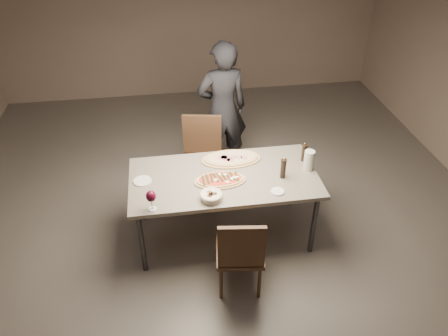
{
  "coord_description": "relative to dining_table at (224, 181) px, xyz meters",
  "views": [
    {
      "loc": [
        -0.51,
        -3.32,
        3.22
      ],
      "look_at": [
        0.0,
        0.0,
        0.85
      ],
      "focal_mm": 35.0,
      "sensor_mm": 36.0,
      "label": 1
    }
  ],
  "objects": [
    {
      "name": "room",
      "position": [
        0.0,
        0.0,
        0.71
      ],
      "size": [
        7.0,
        7.0,
        7.0
      ],
      "color": "#5A534D",
      "rests_on": "ground"
    },
    {
      "name": "ham_pizza",
      "position": [
        0.12,
        0.27,
        0.07
      ],
      "size": [
        0.6,
        0.33,
        0.04
      ],
      "rotation": [
        0.0,
        0.0,
        -0.38
      ],
      "color": "tan",
      "rests_on": "dining_table"
    },
    {
      "name": "wine_glass",
      "position": [
        -0.69,
        -0.38,
        0.2
      ],
      "size": [
        0.09,
        0.09,
        0.2
      ],
      "rotation": [
        0.0,
        0.0,
        -0.33
      ],
      "color": "silver",
      "rests_on": "dining_table"
    },
    {
      "name": "oil_dish",
      "position": [
        0.45,
        -0.31,
        0.06
      ],
      "size": [
        0.12,
        0.12,
        0.01
      ],
      "rotation": [
        0.0,
        0.0,
        -0.21
      ],
      "color": "white",
      "rests_on": "dining_table"
    },
    {
      "name": "chair_near",
      "position": [
        0.03,
        -0.74,
        -0.21
      ],
      "size": [
        0.46,
        0.46,
        0.87
      ],
      "rotation": [
        0.0,
        0.0,
        -0.13
      ],
      "color": "#412B1B",
      "rests_on": "ground"
    },
    {
      "name": "diner",
      "position": [
        0.17,
        1.23,
        0.13
      ],
      "size": [
        0.65,
        0.47,
        1.65
      ],
      "primitive_type": "imported",
      "rotation": [
        0.0,
        0.0,
        3.27
      ],
      "color": "black",
      "rests_on": "ground"
    },
    {
      "name": "carafe",
      "position": [
        0.83,
        -0.0,
        0.16
      ],
      "size": [
        0.1,
        0.1,
        0.21
      ],
      "rotation": [
        0.0,
        0.0,
        -0.1
      ],
      "color": "silver",
      "rests_on": "dining_table"
    },
    {
      "name": "dining_table",
      "position": [
        0.0,
        0.0,
        0.0
      ],
      "size": [
        1.8,
        0.9,
        0.75
      ],
      "color": "slate",
      "rests_on": "ground"
    },
    {
      "name": "side_plate",
      "position": [
        -0.77,
        0.04,
        0.06
      ],
      "size": [
        0.17,
        0.17,
        0.01
      ],
      "rotation": [
        0.0,
        0.0,
        -0.39
      ],
      "color": "white",
      "rests_on": "dining_table"
    },
    {
      "name": "bread_basket",
      "position": [
        -0.16,
        -0.33,
        0.1
      ],
      "size": [
        0.2,
        0.2,
        0.07
      ],
      "rotation": [
        0.0,
        0.0,
        -0.2
      ],
      "color": "beige",
      "rests_on": "dining_table"
    },
    {
      "name": "zucchini_pizza",
      "position": [
        -0.05,
        -0.07,
        0.07
      ],
      "size": [
        0.5,
        0.27,
        0.05
      ],
      "rotation": [
        0.0,
        0.0,
        0.38
      ],
      "color": "tan",
      "rests_on": "dining_table"
    },
    {
      "name": "chair_far",
      "position": [
        -0.14,
        0.75,
        -0.16
      ],
      "size": [
        0.53,
        0.53,
        0.96
      ],
      "rotation": [
        0.0,
        0.0,
        2.95
      ],
      "color": "#412B1B",
      "rests_on": "ground"
    },
    {
      "name": "pepper_mill_right",
      "position": [
        0.55,
        -0.1,
        0.16
      ],
      "size": [
        0.06,
        0.06,
        0.22
      ],
      "rotation": [
        0.0,
        0.0,
        -0.12
      ],
      "color": "black",
      "rests_on": "dining_table"
    },
    {
      "name": "pepper_mill_left",
      "position": [
        0.83,
        0.15,
        0.16
      ],
      "size": [
        0.05,
        0.05,
        0.21
      ],
      "rotation": [
        0.0,
        0.0,
        0.11
      ],
      "color": "black",
      "rests_on": "dining_table"
    }
  ]
}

